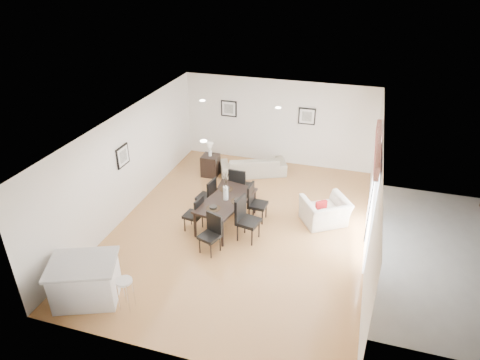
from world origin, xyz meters
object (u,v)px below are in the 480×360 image
(dining_chair_foot, at_px, (239,184))
(bar_stool, at_px, (124,284))
(kitchen_island, at_px, (85,281))
(dining_chair_wfar, at_px, (208,194))
(dining_table, at_px, (226,202))
(dining_chair_efar, at_px, (255,201))
(dining_chair_head, at_px, (212,231))
(coffee_table, at_px, (236,191))
(side_table, at_px, (211,165))
(armchair, at_px, (325,211))
(dining_chair_enear, at_px, (245,217))
(sofa, at_px, (253,165))
(dining_chair_wnear, at_px, (196,212))

(dining_chair_foot, height_order, bar_stool, dining_chair_foot)
(kitchen_island, bearing_deg, dining_chair_wfar, 50.35)
(dining_table, bearing_deg, dining_chair_efar, 47.46)
(dining_chair_head, relative_size, coffee_table, 1.00)
(dining_chair_foot, xyz_separation_m, side_table, (-1.31, 1.36, -0.26))
(dining_table, height_order, dining_chair_foot, dining_chair_foot)
(armchair, distance_m, kitchen_island, 5.77)
(armchair, xyz_separation_m, dining_chair_efar, (-1.73, -0.32, 0.20))
(dining_chair_head, bearing_deg, dining_chair_enear, 68.51)
(dining_chair_wfar, distance_m, dining_chair_head, 1.65)
(dining_chair_head, relative_size, bar_stool, 1.38)
(sofa, bearing_deg, bar_stool, 58.75)
(coffee_table, relative_size, kitchen_island, 0.61)
(armchair, bearing_deg, side_table, -57.28)
(dining_chair_wnear, distance_m, side_table, 2.97)
(dining_chair_enear, xyz_separation_m, side_table, (-1.92, 2.85, -0.28))
(dining_table, distance_m, kitchen_island, 3.72)
(armchair, xyz_separation_m, dining_chair_wfar, (-2.96, -0.34, 0.19))
(dining_chair_wfar, bearing_deg, dining_table, 64.67)
(sofa, height_order, kitchen_island, kitchen_island)
(dining_chair_efar, distance_m, dining_chair_foot, 0.89)
(sofa, distance_m, dining_chair_efar, 2.56)
(sofa, distance_m, kitchen_island, 6.37)
(dining_table, xyz_separation_m, dining_chair_efar, (0.61, 0.44, -0.11))
(dining_table, relative_size, dining_chair_enear, 1.75)
(dining_chair_wnear, xyz_separation_m, bar_stool, (-0.29, -2.81, 0.07))
(armchair, distance_m, dining_chair_enear, 2.12)
(kitchen_island, distance_m, bar_stool, 0.88)
(dining_chair_wfar, xyz_separation_m, kitchen_island, (-1.16, -3.68, -0.08))
(side_table, bearing_deg, sofa, 20.31)
(coffee_table, height_order, side_table, side_table)
(armchair, relative_size, dining_chair_head, 1.14)
(dining_table, xyz_separation_m, side_table, (-1.31, 2.43, -0.33))
(dining_table, bearing_deg, kitchen_island, -106.85)
(dining_chair_wnear, height_order, dining_chair_head, dining_chair_head)
(dining_chair_wnear, bearing_deg, coffee_table, 173.50)
(dining_chair_enear, bearing_deg, dining_chair_wfar, 66.63)
(dining_table, relative_size, dining_chair_wnear, 2.08)
(dining_chair_wnear, height_order, side_table, dining_chair_wnear)
(dining_chair_wfar, distance_m, coffee_table, 1.11)
(dining_chair_wfar, height_order, side_table, dining_chair_wfar)
(dining_chair_efar, relative_size, kitchen_island, 0.64)
(dining_table, height_order, kitchen_island, kitchen_island)
(sofa, xyz_separation_m, bar_stool, (-0.82, -6.14, 0.29))
(coffee_table, bearing_deg, sofa, 82.22)
(coffee_table, height_order, kitchen_island, kitchen_island)
(armchair, distance_m, dining_chair_wnear, 3.21)
(coffee_table, bearing_deg, side_table, 132.64)
(armchair, xyz_separation_m, dining_chair_foot, (-2.35, 0.31, 0.24))
(dining_chair_efar, distance_m, kitchen_island, 4.41)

